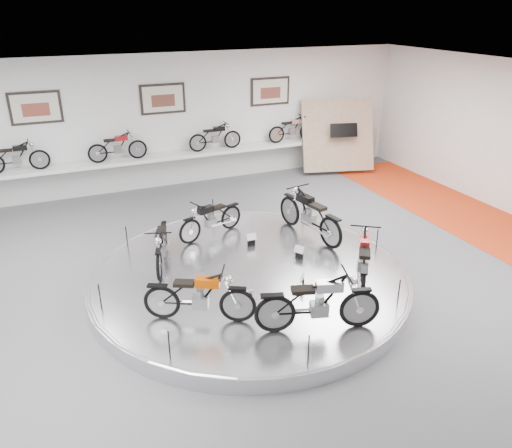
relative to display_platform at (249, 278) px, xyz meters
name	(u,v)px	position (x,y,z in m)	size (l,w,h in m)	color
floor	(255,291)	(0.00, -0.30, -0.15)	(16.00, 16.00, 0.00)	#545457
ceiling	(255,87)	(0.00, -0.30, 3.85)	(16.00, 16.00, 0.00)	white
wall_back	(164,122)	(0.00, 6.70, 1.85)	(16.00, 16.00, 0.00)	white
orange_carpet_strip	(505,234)	(6.80, -0.30, -0.14)	(2.40, 12.60, 0.01)	#C33D18
dado_band	(168,168)	(0.00, 6.68, 0.40)	(15.68, 0.04, 1.10)	#BCBCBA
display_platform	(249,278)	(0.00, 0.00, 0.00)	(6.40, 6.40, 0.30)	silver
platform_rim	(249,273)	(0.00, 0.00, 0.12)	(6.40, 6.40, 0.10)	#B2B2BA
shelf	(169,157)	(0.00, 6.40, 0.85)	(11.00, 0.55, 0.10)	silver
poster_left	(36,108)	(-3.50, 6.66, 2.55)	(1.35, 0.06, 0.88)	beige
poster_center	(163,99)	(0.00, 6.66, 2.55)	(1.35, 0.06, 0.88)	beige
poster_right	(270,91)	(3.50, 6.66, 2.55)	(1.35, 0.06, 0.88)	beige
display_panel	(338,135)	(5.60, 5.80, 1.10)	(2.40, 0.12, 2.40)	tan
shelf_bike_a	(17,159)	(-4.20, 6.40, 1.27)	(1.22, 0.42, 0.73)	black
shelf_bike_b	(118,149)	(-1.50, 6.40, 1.27)	(1.22, 0.42, 0.73)	maroon
shelf_bike_c	(215,138)	(1.50, 6.40, 1.27)	(1.22, 0.42, 0.73)	black
shelf_bike_d	(292,131)	(4.20, 6.40, 1.27)	(1.22, 0.42, 0.73)	#B7B7BC
bike_a	(310,214)	(1.93, 1.03, 0.70)	(1.89, 0.67, 1.11)	black
bike_b	(211,218)	(-0.16, 1.93, 0.60)	(1.51, 0.53, 0.89)	black
bike_c	(161,245)	(-1.54, 1.00, 0.61)	(1.56, 0.55, 0.92)	black
bike_d	(199,296)	(-1.42, -1.22, 0.63)	(1.64, 0.58, 0.96)	#A83C00
bike_e	(318,302)	(0.29, -2.25, 0.67)	(1.78, 0.63, 1.05)	#B7B7BC
bike_f	(363,259)	(1.85, -1.24, 0.66)	(1.74, 0.61, 1.02)	maroon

